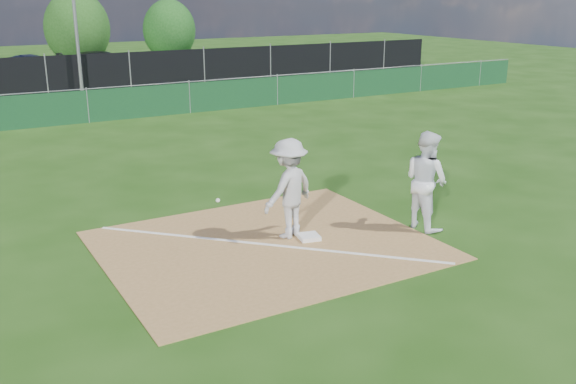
% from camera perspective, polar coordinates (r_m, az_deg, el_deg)
% --- Properties ---
extents(ground, '(90.00, 90.00, 0.00)m').
position_cam_1_polar(ground, '(20.32, -13.98, 3.65)').
color(ground, '#1B410E').
rests_on(ground, ground).
extents(infield_dirt, '(6.00, 5.00, 0.02)m').
position_cam_1_polar(infield_dirt, '(12.28, -1.93, -4.74)').
color(infield_dirt, olive).
rests_on(infield_dirt, ground).
extents(foul_line, '(5.01, 5.01, 0.01)m').
position_cam_1_polar(foul_line, '(12.27, -1.93, -4.68)').
color(foul_line, white).
rests_on(foul_line, infield_dirt).
extents(green_fence, '(44.00, 0.05, 1.20)m').
position_cam_1_polar(green_fence, '(24.97, -17.37, 7.26)').
color(green_fence, '#0F381C').
rests_on(green_fence, ground).
extents(black_fence, '(46.00, 0.04, 1.80)m').
position_cam_1_polar(black_fence, '(32.72, -20.67, 9.68)').
color(black_fence, black).
rests_on(black_fence, ground).
extents(parking_lot, '(46.00, 9.00, 0.01)m').
position_cam_1_polar(parking_lot, '(37.73, -21.87, 9.05)').
color(parking_lot, black).
rests_on(parking_lot, ground).
extents(light_pole, '(0.16, 0.16, 8.00)m').
position_cam_1_polar(light_pole, '(32.50, -18.49, 15.36)').
color(light_pole, slate).
rests_on(light_pole, ground).
extents(first_base, '(0.46, 0.46, 0.08)m').
position_cam_1_polar(first_base, '(12.55, 1.87, -4.01)').
color(first_base, white).
rests_on(first_base, infield_dirt).
extents(play_at_first, '(2.26, 1.12, 1.96)m').
position_cam_1_polar(play_at_first, '(12.39, 0.07, 0.32)').
color(play_at_first, silver).
rests_on(play_at_first, infield_dirt).
extents(runner, '(0.80, 1.00, 2.02)m').
position_cam_1_polar(runner, '(13.20, 12.17, 1.03)').
color(runner, white).
rests_on(runner, ground).
extents(car_mid, '(4.69, 2.22, 1.49)m').
position_cam_1_polar(car_mid, '(36.82, -21.25, 10.12)').
color(car_mid, black).
rests_on(car_mid, parking_lot).
extents(car_right, '(5.12, 2.24, 1.47)m').
position_cam_1_polar(car_right, '(38.42, -15.90, 10.86)').
color(car_right, black).
rests_on(car_right, parking_lot).
extents(tree_mid, '(4.04, 4.04, 4.79)m').
position_cam_1_polar(tree_mid, '(43.71, -18.23, 13.64)').
color(tree_mid, '#382316').
rests_on(tree_mid, ground).
extents(tree_right, '(3.56, 3.56, 4.22)m').
position_cam_1_polar(tree_right, '(45.89, -10.50, 13.96)').
color(tree_right, '#382316').
rests_on(tree_right, ground).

